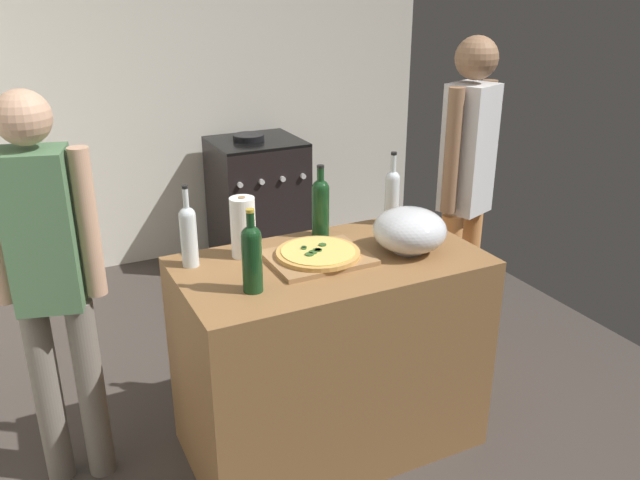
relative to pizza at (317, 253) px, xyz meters
name	(u,v)px	position (x,y,z in m)	size (l,w,h in m)	color
ground_plane	(251,351)	(0.00, 0.87, -0.94)	(4.01, 3.66, 0.02)	#3F3833
kitchen_wall_rear	(163,79)	(0.00, 2.44, 0.37)	(4.01, 0.10, 2.60)	silver
counter	(330,355)	(0.05, -0.02, -0.48)	(1.24, 0.67, 0.90)	olive
cutting_board	(317,258)	(0.00, 0.00, -0.02)	(0.40, 0.32, 0.02)	#9E7247
pizza	(317,253)	(0.00, 0.00, 0.00)	(0.34, 0.34, 0.03)	tan
mixing_bowl	(410,230)	(0.39, -0.09, 0.06)	(0.31, 0.31, 0.19)	#B2B2B7
paper_towel_roll	(243,227)	(-0.25, 0.17, 0.09)	(0.10, 0.10, 0.25)	white
wine_bottle_clear	(252,255)	(-0.33, -0.15, 0.11)	(0.07, 0.07, 0.32)	#143819
wine_bottle_amber	(392,194)	(0.50, 0.23, 0.11)	(0.07, 0.07, 0.34)	silver
wine_bottle_dark	(320,205)	(0.13, 0.24, 0.11)	(0.08, 0.08, 0.32)	#143819
wine_bottle_green	(189,233)	(-0.47, 0.18, 0.11)	(0.07, 0.07, 0.33)	silver
stove	(258,201)	(0.52, 2.04, -0.47)	(0.61, 0.59, 0.94)	black
person_in_stripes	(49,273)	(-0.99, 0.26, 0.01)	(0.39, 0.25, 1.62)	slate
person_in_red	(466,184)	(1.00, 0.33, 0.06)	(0.36, 0.26, 1.71)	#D88C4C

